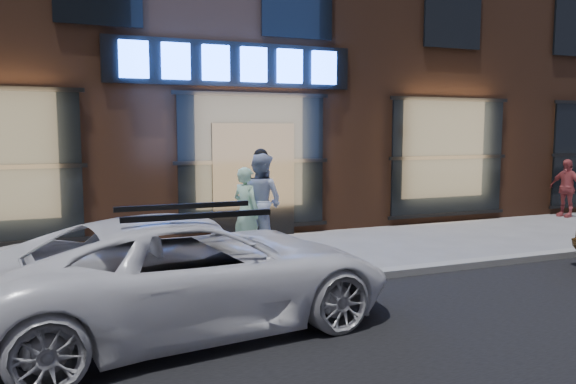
# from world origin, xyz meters

# --- Properties ---
(ground) EXTENTS (90.00, 90.00, 0.00)m
(ground) POSITION_xyz_m (0.00, 0.00, 0.00)
(ground) COLOR slate
(ground) RESTS_ON ground
(curb) EXTENTS (60.00, 0.25, 0.12)m
(curb) POSITION_xyz_m (0.00, 0.00, 0.06)
(curb) COLOR gray
(curb) RESTS_ON ground
(storefront_building) EXTENTS (30.20, 8.28, 10.30)m
(storefront_building) POSITION_xyz_m (-0.00, 7.99, 5.15)
(storefront_building) COLOR #54301E
(storefront_building) RESTS_ON ground
(man_bowtie) EXTENTS (0.61, 0.69, 1.59)m
(man_bowtie) POSITION_xyz_m (-0.66, 2.38, 0.80)
(man_bowtie) COLOR #A2D5A9
(man_bowtie) RESTS_ON ground
(man_cap) EXTENTS (1.05, 1.12, 1.83)m
(man_cap) POSITION_xyz_m (-0.27, 2.67, 0.92)
(man_cap) COLOR silver
(man_cap) RESTS_ON ground
(passerby) EXTENTS (0.53, 0.94, 1.51)m
(passerby) POSITION_xyz_m (8.45, 3.53, 0.76)
(passerby) COLOR #BB4D4E
(passerby) RESTS_ON ground
(white_suv) EXTENTS (4.97, 2.80, 1.31)m
(white_suv) POSITION_xyz_m (-2.41, -1.11, 0.66)
(white_suv) COLOR white
(white_suv) RESTS_ON ground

